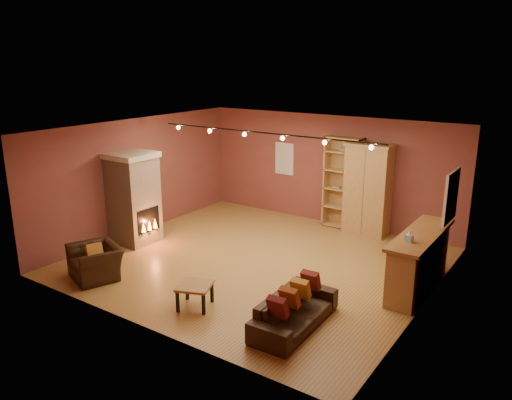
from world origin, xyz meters
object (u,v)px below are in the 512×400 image
Objects in this scene: fireplace at (134,198)px; bookcase at (344,182)px; armoire at (368,189)px; loveseat at (295,305)px; coffee_table at (195,288)px; armchair at (95,257)px; bar_counter at (419,261)px.

bookcase reaches higher than fireplace.
bookcase is at bearing 46.43° from fireplace.
armoire is 4.95m from loveseat.
fireplace is at bearing -133.57° from bookcase.
fireplace is at bearing 152.92° from coffee_table.
bookcase is 2.00× the size of armchair.
bookcase is 5.27m from loveseat.
loveseat is (5.03, -1.27, -0.69)m from fireplace.
armoire is 1.21× the size of loveseat.
armoire is at bearing 129.99° from bar_counter.
armchair is at bearing -175.93° from coffee_table.
loveseat is at bearing 13.25° from coffee_table.
bar_counter is at bearing -50.01° from armoire.
bar_counter is (6.24, 1.19, -0.50)m from fireplace.
armoire reaches higher than bar_counter.
bookcase is at bearing 136.76° from bar_counter.
bar_counter is (1.99, -2.37, -0.56)m from armoire.
bar_counter is at bearing 10.83° from fireplace.
fireplace is 5.15m from bookcase.
fireplace is at bearing 74.14° from loveseat.
fireplace is 0.92× the size of bar_counter.
coffee_table is (-0.97, -5.24, -0.76)m from armoire.
armoire is (0.71, -0.16, -0.05)m from bookcase.
coffee_table is at bearing -100.47° from armoire.
bookcase is 5.47m from coffee_table.
armchair is 2.41m from coffee_table.
bookcase is 0.73m from armoire.
bookcase reaches higher than armoire.
fireplace is 5.55m from armoire.
armoire is at bearing 78.80° from armchair.
armoire is 3.15m from bar_counter.
armchair is at bearing -64.61° from fireplace.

